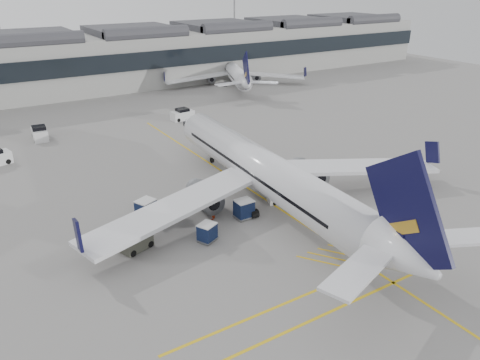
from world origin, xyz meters
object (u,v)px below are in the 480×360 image
airliner_main (268,174)px  baggage_cart_a (244,208)px  ramp_agent_a (245,204)px  belt_loader (285,196)px  ramp_agent_b (212,212)px  pushback_tug (136,242)px

airliner_main → baggage_cart_a: (-3.82, -1.36, -2.47)m
airliner_main → ramp_agent_a: bearing=-172.8°
belt_loader → ramp_agent_b: size_ratio=3.06×
airliner_main → ramp_agent_a: 4.06m
ramp_agent_a → pushback_tug: 12.20m
airliner_main → ramp_agent_a: (-3.00, -0.20, -2.73)m
ramp_agent_a → pushback_tug: size_ratio=0.50×
airliner_main → belt_loader: size_ratio=9.28×
ramp_agent_b → pushback_tug: size_ratio=0.50×
airliner_main → ramp_agent_b: (-6.69, 0.08, -2.72)m
ramp_agent_b → ramp_agent_a: bearing=137.1°
belt_loader → baggage_cart_a: (-5.78, -0.91, 0.49)m
belt_loader → baggage_cart_a: 5.87m
baggage_cart_a → ramp_agent_a: baggage_cart_a is taller
ramp_agent_a → pushback_tug: ramp_agent_a is taller
ramp_agent_a → airliner_main: bearing=-60.2°
airliner_main → pushback_tug: size_ratio=14.22×
pushback_tug → ramp_agent_a: bearing=-14.5°
belt_loader → ramp_agent_b: 8.67m
airliner_main → ramp_agent_b: airliner_main is taller
belt_loader → pushback_tug: bearing=-158.8°
belt_loader → ramp_agent_a: bearing=-164.4°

